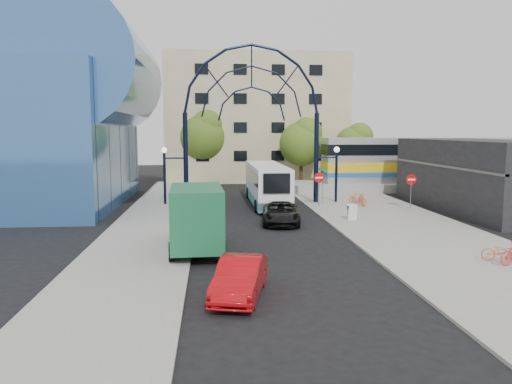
{
  "coord_description": "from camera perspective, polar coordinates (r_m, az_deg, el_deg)",
  "views": [
    {
      "loc": [
        -3.05,
        -23.93,
        5.64
      ],
      "look_at": [
        -0.39,
        6.0,
        1.95
      ],
      "focal_mm": 35.0,
      "sensor_mm": 36.0,
      "label": 1
    }
  ],
  "objects": [
    {
      "name": "tree_north_b",
      "position": [
        53.87,
        -6.01,
        6.57
      ],
      "size": [
        5.12,
        5.12,
        8.0
      ],
      "color": "#382314",
      "rests_on": "ground"
    },
    {
      "name": "red_sedan",
      "position": [
        17.24,
        -1.83,
        -9.75
      ],
      "size": [
        2.31,
        4.31,
        1.35
      ],
      "primitive_type": "imported",
      "rotation": [
        0.0,
        0.0,
        -0.23
      ],
      "color": "#B00A0F",
      "rests_on": "ground"
    },
    {
      "name": "apartment_block",
      "position": [
        59.14,
        -0.19,
        8.33
      ],
      "size": [
        20.0,
        12.1,
        14.0
      ],
      "color": "tan",
      "rests_on": "ground"
    },
    {
      "name": "bike_far_a",
      "position": [
        23.66,
        26.36,
        -6.14
      ],
      "size": [
        1.75,
        1.25,
        0.88
      ],
      "primitive_type": "imported",
      "rotation": [
        0.0,
        0.0,
        1.12
      ],
      "color": "#CF5A29",
      "rests_on": "sidewalk_east"
    },
    {
      "name": "green_truck",
      "position": [
        23.52,
        -6.81,
        -3.03
      ],
      "size": [
        2.63,
        6.31,
        3.14
      ],
      "rotation": [
        0.0,
        0.0,
        0.04
      ],
      "color": "black",
      "rests_on": "ground"
    },
    {
      "name": "commercial_block_east",
      "position": [
        39.04,
        24.15,
        1.78
      ],
      "size": [
        6.0,
        16.0,
        5.0
      ],
      "primitive_type": "cube",
      "color": "black",
      "rests_on": "ground"
    },
    {
      "name": "ground",
      "position": [
        24.78,
        2.13,
        -6.16
      ],
      "size": [
        120.0,
        120.0,
        0.0
      ],
      "primitive_type": "plane",
      "color": "black",
      "rests_on": "ground"
    },
    {
      "name": "plaza_west",
      "position": [
        30.64,
        -11.49,
        -3.63
      ],
      "size": [
        5.0,
        50.0,
        0.12
      ],
      "primitive_type": "cube",
      "color": "gray",
      "rests_on": "ground"
    },
    {
      "name": "stop_sign",
      "position": [
        36.96,
        7.2,
        1.29
      ],
      "size": [
        0.8,
        0.07,
        2.5
      ],
      "color": "slate",
      "rests_on": "sidewalk_east"
    },
    {
      "name": "train_platform",
      "position": [
        51.66,
        21.45,
        0.7
      ],
      "size": [
        32.0,
        5.0,
        0.8
      ],
      "primitive_type": "cube",
      "color": "gray",
      "rests_on": "ground"
    },
    {
      "name": "street_name_sign",
      "position": [
        37.62,
        7.61,
        1.59
      ],
      "size": [
        0.7,
        0.7,
        2.8
      ],
      "color": "slate",
      "rests_on": "sidewalk_east"
    },
    {
      "name": "bike_near_b",
      "position": [
        37.6,
        11.58,
        -0.78
      ],
      "size": [
        1.27,
        1.74,
        1.04
      ],
      "primitive_type": "imported",
      "rotation": [
        0.0,
        0.0,
        0.51
      ],
      "color": "#D15C29",
      "rests_on": "sidewalk_east"
    },
    {
      "name": "sidewalk_east",
      "position": [
        30.55,
        16.25,
        -3.8
      ],
      "size": [
        8.0,
        56.0,
        0.12
      ],
      "primitive_type": "cube",
      "color": "gray",
      "rests_on": "ground"
    },
    {
      "name": "gateway_arch",
      "position": [
        38.17,
        -0.5,
        11.39
      ],
      "size": [
        13.64,
        0.44,
        12.1
      ],
      "color": "black",
      "rests_on": "ground"
    },
    {
      "name": "city_bus",
      "position": [
        38.57,
        1.25,
        0.98
      ],
      "size": [
        2.69,
        11.13,
        3.05
      ],
      "rotation": [
        0.0,
        0.0,
        0.01
      ],
      "color": "white",
      "rests_on": "ground"
    },
    {
      "name": "bike_near_a",
      "position": [
        38.54,
        11.91,
        -0.79
      ],
      "size": [
        0.6,
        1.54,
        0.8
      ],
      "primitive_type": "imported",
      "rotation": [
        0.0,
        0.0,
        -0.05
      ],
      "color": "red",
      "rests_on": "sidewalk_east"
    },
    {
      "name": "tree_north_a",
      "position": [
        50.71,
        5.36,
        5.81
      ],
      "size": [
        4.48,
        4.48,
        7.0
      ],
      "color": "#382314",
      "rests_on": "ground"
    },
    {
      "name": "do_not_enter_sign",
      "position": [
        36.91,
        17.32,
        0.99
      ],
      "size": [
        0.76,
        0.07,
        2.48
      ],
      "color": "slate",
      "rests_on": "sidewalk_east"
    },
    {
      "name": "black_suv",
      "position": [
        30.44,
        2.87,
        -2.42
      ],
      "size": [
        2.73,
        4.99,
        1.32
      ],
      "primitive_type": "imported",
      "rotation": [
        0.0,
        0.0,
        -0.11
      ],
      "color": "black",
      "rests_on": "ground"
    },
    {
      "name": "transit_hall",
      "position": [
        40.83,
        -22.78,
        7.95
      ],
      "size": [
        16.5,
        18.0,
        14.5
      ],
      "color": "#3463A0",
      "rests_on": "ground"
    },
    {
      "name": "train_car",
      "position": [
        51.47,
        21.57,
        3.46
      ],
      "size": [
        25.1,
        3.05,
        4.2
      ],
      "color": "#B7B7BC",
      "rests_on": "train_platform"
    },
    {
      "name": "tree_north_c",
      "position": [
        54.05,
        11.27,
        5.42
      ],
      "size": [
        4.16,
        4.16,
        6.5
      ],
      "color": "#382314",
      "rests_on": "ground"
    },
    {
      "name": "sandwich_board",
      "position": [
        31.52,
        10.91,
        -2.06
      ],
      "size": [
        0.55,
        0.61,
        0.99
      ],
      "color": "white",
      "rests_on": "sidewalk_east"
    }
  ]
}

